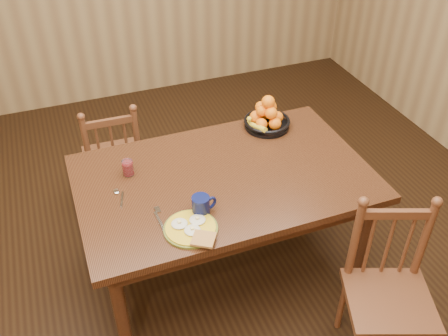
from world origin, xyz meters
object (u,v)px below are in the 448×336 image
object	(u,v)px
chair_far	(113,158)
breakfast_plate	(191,228)
fruit_bowl	(267,118)
chair_near	(388,292)
coffee_mug	(202,205)
dining_table	(224,187)

from	to	relation	value
chair_far	breakfast_plate	size ratio (longest dim) A/B	2.79
breakfast_plate	fruit_bowl	distance (m)	1.02
chair_near	coffee_mug	distance (m)	1.02
chair_far	coffee_mug	distance (m)	1.19
chair_near	coffee_mug	bearing A→B (deg)	164.66
chair_near	coffee_mug	size ratio (longest dim) A/B	6.88
dining_table	chair_near	world-z (taller)	chair_near
dining_table	coffee_mug	distance (m)	0.35
breakfast_plate	coffee_mug	xyz separation A→B (m)	(0.09, 0.10, 0.04)
coffee_mug	breakfast_plate	bearing A→B (deg)	-130.86
chair_near	breakfast_plate	distance (m)	1.03
dining_table	coffee_mug	bearing A→B (deg)	-130.90
chair_far	chair_near	world-z (taller)	chair_near
chair_near	breakfast_plate	xyz separation A→B (m)	(-0.86, 0.47, 0.32)
chair_far	breakfast_plate	bearing A→B (deg)	101.04
dining_table	coffee_mug	size ratio (longest dim) A/B	11.98
dining_table	coffee_mug	world-z (taller)	coffee_mug
dining_table	fruit_bowl	distance (m)	0.58
chair_near	dining_table	bearing A→B (deg)	145.64
fruit_bowl	dining_table	bearing A→B (deg)	-138.94
chair_far	breakfast_plate	distance (m)	1.25
chair_far	fruit_bowl	size ratio (longest dim) A/B	2.96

